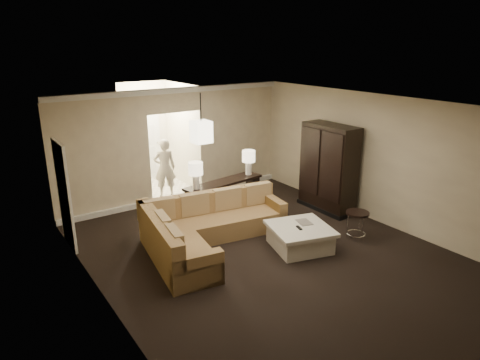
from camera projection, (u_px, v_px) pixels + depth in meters
ground at (277, 260)px, 7.88m from camera, size 8.00×8.00×0.00m
wall_back at (176, 145)px, 10.57m from camera, size 6.00×0.04×2.80m
wall_left at (110, 230)px, 5.82m from camera, size 0.04×8.00×2.80m
wall_right at (388, 162)px, 9.07m from camera, size 0.04×8.00×2.80m
ceiling at (282, 108)px, 7.01m from camera, size 6.00×8.00×0.02m
crown_molding at (174, 91)px, 10.12m from camera, size 6.00×0.10×0.12m
baseboard at (179, 196)px, 10.95m from camera, size 6.00×0.10×0.12m
side_door at (64, 195)px, 8.14m from camera, size 0.05×0.90×2.10m
foyer at (154, 139)px, 11.65m from camera, size 1.44×2.02×2.80m
sectional_sofa at (205, 228)px, 8.37m from camera, size 3.26×2.47×0.88m
coffee_table at (300, 237)px, 8.29m from camera, size 1.37×1.37×0.47m
console_table at (224, 194)px, 9.92m from camera, size 2.06×0.71×0.78m
armoire at (328, 170)px, 10.00m from camera, size 0.61×1.42×2.05m
drink_table at (357, 220)px, 8.64m from camera, size 0.46×0.46×0.58m
table_lamp_left at (196, 171)px, 9.21m from camera, size 0.31×0.31×0.60m
table_lamp_right at (249, 159)px, 10.20m from camera, size 0.31×0.31×0.60m
pendant_light at (201, 132)px, 9.39m from camera, size 0.38×0.38×1.09m
person at (165, 165)px, 10.87m from camera, size 0.70×0.56×1.69m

